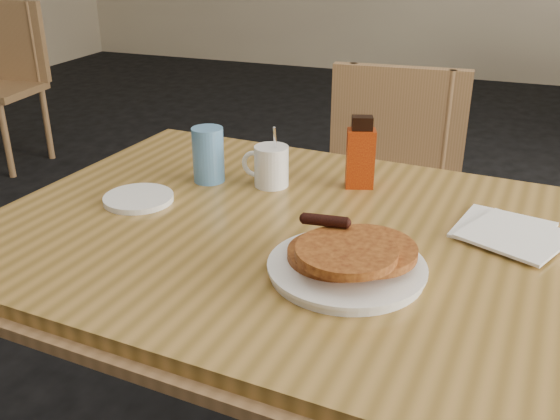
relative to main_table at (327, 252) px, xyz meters
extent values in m
cube|color=#A27739|center=(0.00, 0.00, 0.02)|extent=(1.36, 0.96, 0.04)
cube|color=#997048|center=(0.00, 0.00, 0.00)|extent=(1.40, 1.01, 0.02)
cube|color=#997048|center=(-0.02, 0.65, -0.27)|extent=(0.43, 0.43, 0.04)
cube|color=#997048|center=(-0.02, 0.83, -0.03)|extent=(0.41, 0.07, 0.45)
cylinder|color=#997048|center=(-0.19, 0.48, -0.50)|extent=(0.04, 0.04, 0.42)
cylinder|color=#997048|center=(0.14, 0.81, -0.50)|extent=(0.04, 0.04, 0.42)
cube|color=#997048|center=(-2.42, 1.86, -0.03)|extent=(0.41, 0.08, 0.45)
cylinder|color=#997048|center=(-2.25, 1.84, -0.50)|extent=(0.04, 0.04, 0.42)
cylinder|color=white|center=(0.07, -0.13, 0.05)|extent=(0.25, 0.25, 0.02)
cylinder|color=white|center=(0.07, -0.13, 0.06)|extent=(0.26, 0.26, 0.01)
cylinder|color=#AC6224|center=(0.05, -0.12, 0.06)|extent=(0.16, 0.16, 0.01)
cylinder|color=#AC6224|center=(0.10, -0.11, 0.08)|extent=(0.17, 0.17, 0.01)
cylinder|color=#AC6224|center=(0.08, -0.16, 0.09)|extent=(0.16, 0.16, 0.01)
cylinder|color=black|center=(0.02, -0.09, 0.11)|extent=(0.08, 0.03, 0.02)
cylinder|color=white|center=(-0.18, 0.19, 0.08)|extent=(0.08, 0.08, 0.09)
torus|color=white|center=(-0.22, 0.19, 0.08)|extent=(0.06, 0.01, 0.06)
cylinder|color=black|center=(-0.18, 0.19, 0.12)|extent=(0.07, 0.07, 0.01)
cylinder|color=silver|center=(-0.17, 0.19, 0.12)|extent=(0.01, 0.05, 0.13)
cube|color=#740A06|center=(0.00, 0.25, 0.10)|extent=(0.07, 0.06, 0.13)
cube|color=black|center=(0.00, 0.25, 0.18)|extent=(0.05, 0.04, 0.03)
cube|color=white|center=(0.31, 0.13, 0.04)|extent=(0.20, 0.20, 0.01)
cube|color=white|center=(0.33, 0.10, 0.05)|extent=(0.22, 0.22, 0.01)
cylinder|color=#558FC8|center=(-0.33, 0.17, 0.10)|extent=(0.07, 0.07, 0.12)
cylinder|color=white|center=(-0.41, 0.01, 0.05)|extent=(0.19, 0.19, 0.01)
camera|label=1|loc=(0.28, -1.01, 0.56)|focal=40.00mm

